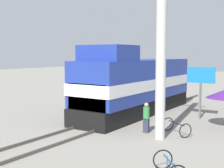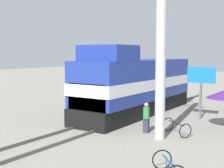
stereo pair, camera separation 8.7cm
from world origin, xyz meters
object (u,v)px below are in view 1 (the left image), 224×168
at_px(person_bystander, 146,117).
at_px(locomotive, 135,85).
at_px(utility_pole, 161,19).
at_px(billboard_sign, 201,80).
at_px(bicycle_spare, 169,167).
at_px(bicycle, 176,127).

bearing_deg(person_bystander, locomotive, 125.96).
bearing_deg(locomotive, utility_pole, -49.72).
bearing_deg(utility_pole, locomotive, 130.28).
bearing_deg(utility_pole, billboard_sign, 88.43).
distance_m(locomotive, utility_pole, 7.48).
xyz_separation_m(billboard_sign, bicycle_spare, (2.17, -10.12, -2.15)).
distance_m(utility_pole, bicycle_spare, 7.35).
distance_m(billboard_sign, bicycle_spare, 10.57).
xyz_separation_m(billboard_sign, person_bystander, (-1.27, -5.10, -1.66)).
bearing_deg(person_bystander, bicycle, 22.84).
relative_size(locomotive, utility_pole, 1.04).
height_order(locomotive, billboard_sign, locomotive).
xyz_separation_m(utility_pole, bicycle_spare, (2.33, -4.31, -5.47)).
xyz_separation_m(locomotive, utility_pole, (4.16, -4.90, 3.82)).
xyz_separation_m(billboard_sign, bicycle, (0.18, -4.49, -2.16)).
bearing_deg(bicycle, locomotive, -94.30).
xyz_separation_m(utility_pole, billboard_sign, (0.16, 5.81, -3.32)).
height_order(billboard_sign, bicycle, billboard_sign).
distance_m(locomotive, billboard_sign, 4.44).
height_order(billboard_sign, bicycle_spare, billboard_sign).
bearing_deg(billboard_sign, person_bystander, -103.98).
relative_size(locomotive, person_bystander, 7.48).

